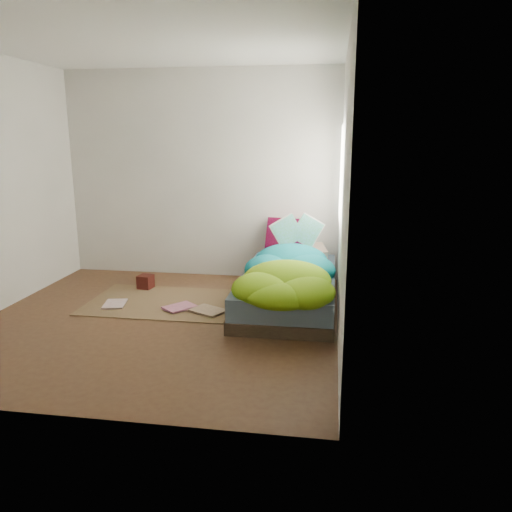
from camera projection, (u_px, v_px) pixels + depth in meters
The scene contains 12 objects.
ground at pixel (159, 321), 4.93m from camera, with size 3.50×3.50×0.00m, color #492B1C.
room_walls at pixel (152, 154), 4.56m from camera, with size 3.54×3.54×2.62m.
bed at pixel (288, 289), 5.41m from camera, with size 1.00×2.00×0.34m.
duvet at pixel (287, 263), 5.12m from camera, with size 0.96×1.84×0.34m, color #08717D, non-canonical shape.
rug at pixel (163, 302), 5.48m from camera, with size 1.60×1.10×0.01m, color brown.
pillow_floral at pixel (304, 252), 6.12m from camera, with size 0.52×0.33×0.12m, color beige.
pillow_magenta at pixel (285, 237), 6.17m from camera, with size 0.45×0.14×0.45m, color #530519.
open_book at pixel (298, 222), 5.64m from camera, with size 0.50×0.11×0.30m, color #2D8A39, non-canonical shape.
wooden_box at pixel (146, 282), 5.95m from camera, with size 0.16×0.16×0.16m, color #37120C.
floor_book_a at pixel (104, 304), 5.35m from camera, with size 0.22×0.30×0.02m, color silver.
floor_book_b at pixel (174, 305), 5.33m from camera, with size 0.24×0.32×0.03m, color pink.
floor_book_c at pixel (200, 314), 5.06m from camera, with size 0.25×0.34×0.03m, color #9E8968.
Camera 1 is at (1.66, -4.45, 1.78)m, focal length 35.00 mm.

